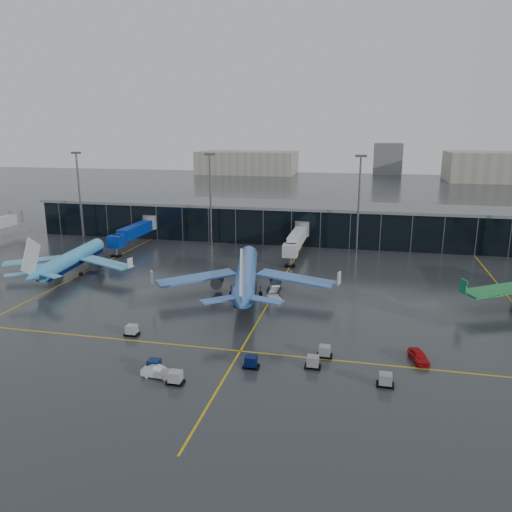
% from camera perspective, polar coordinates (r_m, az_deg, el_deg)
% --- Properties ---
extents(ground, '(600.00, 600.00, 0.00)m').
position_cam_1_polar(ground, '(90.77, -5.61, -6.25)').
color(ground, '#282B2D').
rests_on(ground, ground).
extents(terminal_pier, '(142.00, 17.00, 10.70)m').
position_cam_1_polar(terminal_pier, '(147.52, 1.85, 4.01)').
color(terminal_pier, black).
rests_on(terminal_pier, ground).
extents(jet_bridges, '(94.00, 27.50, 7.20)m').
position_cam_1_polar(jet_bridges, '(140.96, -13.79, 2.76)').
color(jet_bridges, '#595B60').
rests_on(jet_bridges, ground).
extents(flood_masts, '(203.00, 0.50, 25.50)m').
position_cam_1_polar(flood_masts, '(133.67, 3.02, 6.56)').
color(flood_masts, '#595B60').
rests_on(flood_masts, ground).
extents(distant_hangars, '(260.00, 71.00, 22.00)m').
position_cam_1_polar(distant_hangars, '(352.17, 16.58, 9.98)').
color(distant_hangars, '#B2AD99').
rests_on(distant_hangars, ground).
extents(taxi_lines, '(220.00, 120.00, 0.02)m').
position_cam_1_polar(taxi_lines, '(98.08, 1.91, -4.59)').
color(taxi_lines, gold).
rests_on(taxi_lines, ground).
extents(airliner_arkefly, '(35.33, 39.25, 11.10)m').
position_cam_1_polar(airliner_arkefly, '(119.30, -20.29, 0.71)').
color(airliner_arkefly, '#43A6DE').
rests_on(airliner_arkefly, ground).
extents(airliner_klm_near, '(44.31, 48.29, 12.84)m').
position_cam_1_polar(airliner_klm_near, '(98.02, -1.13, -0.68)').
color(airliner_klm_near, '#3B6BC1').
rests_on(airliner_klm_near, ground).
extents(baggage_carts, '(41.01, 14.62, 1.70)m').
position_cam_1_polar(baggage_carts, '(70.25, -1.24, -11.88)').
color(baggage_carts, black).
rests_on(baggage_carts, ground).
extents(mobile_airstair, '(3.32, 3.82, 3.45)m').
position_cam_1_polar(mobile_airstair, '(95.24, 2.07, -4.69)').
color(mobile_airstair, white).
rests_on(mobile_airstair, ground).
extents(service_van_red, '(3.12, 5.09, 1.62)m').
position_cam_1_polar(service_van_red, '(75.01, 18.09, -10.82)').
color(service_van_red, '#B50D10').
rests_on(service_van_red, ground).
extents(service_van_white, '(4.58, 1.79, 1.48)m').
position_cam_1_polar(service_van_white, '(68.58, -11.12, -12.87)').
color(service_van_white, silver).
rests_on(service_van_white, ground).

